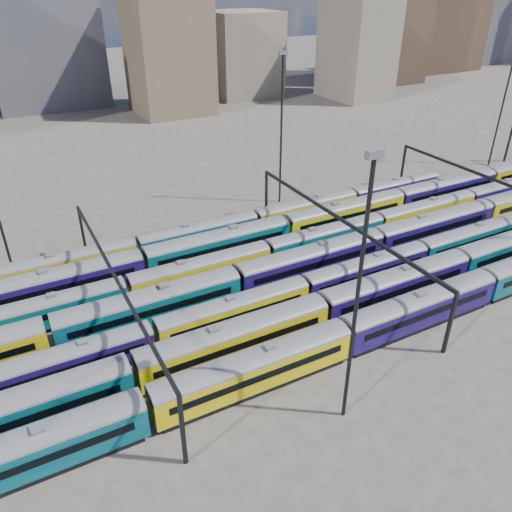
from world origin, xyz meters
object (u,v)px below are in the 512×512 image
rake_0 (420,306)px  rake_1 (322,307)px  rake_2 (153,333)px  mast_2 (358,291)px

rake_0 → rake_1: 11.38m
rake_0 → rake_2: rake_0 is taller
rake_2 → rake_1: bearing=-15.2°
rake_0 → rake_1: rake_1 is taller
rake_0 → mast_2: bearing=-156.2°
mast_2 → rake_1: bearing=64.8°
mast_2 → rake_2: bearing=126.9°
rake_2 → rake_0: bearing=-19.3°
rake_1 → mast_2: 17.30m
rake_1 → rake_2: 19.07m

